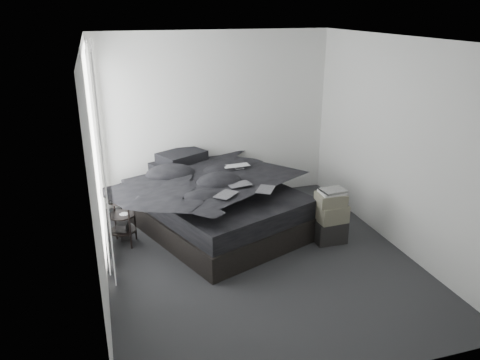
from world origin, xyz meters
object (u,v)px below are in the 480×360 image
object	(u,v)px
side_stand	(122,222)
box_lower	(329,231)
bed	(216,216)
laptop	(238,162)

from	to	relation	value
side_stand	box_lower	size ratio (longest dim) A/B	1.56
bed	box_lower	size ratio (longest dim) A/B	5.89
box_lower	side_stand	bearing A→B (deg)	164.87
bed	side_stand	size ratio (longest dim) A/B	3.77
side_stand	bed	bearing A→B (deg)	6.14
box_lower	bed	bearing A→B (deg)	147.61
bed	laptop	xyz separation A→B (m)	(0.38, 0.21, 0.70)
laptop	side_stand	xyz separation A→B (m)	(-1.66, -0.35, -0.55)
bed	side_stand	distance (m)	1.29
laptop	side_stand	bearing A→B (deg)	-171.58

